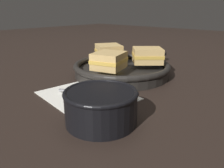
% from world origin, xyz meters
% --- Properties ---
extents(ground_plane, '(4.00, 4.00, 0.00)m').
position_xyz_m(ground_plane, '(0.00, 0.00, 0.00)').
color(ground_plane, black).
extents(napkin, '(0.23, 0.21, 0.00)m').
position_xyz_m(napkin, '(-0.04, 0.00, 0.00)').
color(napkin, white).
rests_on(napkin, ground_plane).
extents(soup_bowl, '(0.14, 0.14, 0.06)m').
position_xyz_m(soup_bowl, '(0.08, -0.07, 0.04)').
color(soup_bowl, black).
rests_on(soup_bowl, ground_plane).
extents(spoon, '(0.16, 0.11, 0.01)m').
position_xyz_m(spoon, '(-0.00, 0.04, 0.01)').
color(spoon, '#9E9EA3').
rests_on(spoon, napkin).
extents(skillet, '(0.30, 0.43, 0.04)m').
position_xyz_m(skillet, '(-0.09, 0.19, 0.02)').
color(skillet, black).
rests_on(skillet, ground_plane).
extents(sandwich_near_left, '(0.12, 0.12, 0.05)m').
position_xyz_m(sandwich_near_left, '(-0.03, 0.25, 0.06)').
color(sandwich_near_left, '#DBB26B').
rests_on(sandwich_near_left, skillet).
extents(sandwich_near_right, '(0.12, 0.12, 0.05)m').
position_xyz_m(sandwich_near_right, '(-0.17, 0.21, 0.06)').
color(sandwich_near_right, '#DBB26B').
rests_on(sandwich_near_right, skillet).
extents(sandwich_far_left, '(0.10, 0.11, 0.05)m').
position_xyz_m(sandwich_far_left, '(-0.07, 0.11, 0.06)').
color(sandwich_far_left, '#DBB26B').
rests_on(sandwich_far_left, skillet).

